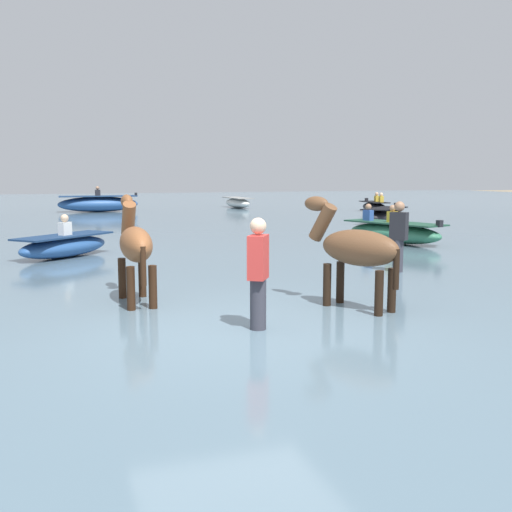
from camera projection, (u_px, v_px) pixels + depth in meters
ground_plane at (238, 350)px, 7.48m from camera, size 120.00×120.00×0.00m
water_surface at (130, 248)px, 16.82m from camera, size 90.00×90.00×0.25m
horse_lead_bay at (355, 251)px, 8.56m from camera, size 0.98×1.64×1.83m
horse_trailing_chestnut at (135, 247)px, 8.96m from camera, size 0.46×1.68×1.84m
boat_far_inshore at (98, 204)px, 30.71m from camera, size 3.99×1.49×1.29m
boat_far_offshore at (64, 246)px, 13.96m from camera, size 2.44×2.36×0.99m
boat_near_starboard at (385, 216)px, 23.57m from camera, size 2.87×2.63×0.74m
boat_distant_west at (394, 232)px, 16.81m from camera, size 1.93×3.20×1.06m
boat_mid_outer at (374, 206)px, 30.78m from camera, size 1.28×2.57×0.99m
boat_distant_east at (238, 203)px, 34.39m from camera, size 1.06×3.09×0.58m
person_spectator_far at (398, 241)px, 11.80m from camera, size 0.36×0.38×1.63m
person_onlooker_left at (258, 280)px, 7.40m from camera, size 0.34×0.38×1.63m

